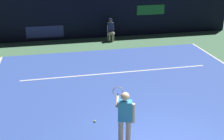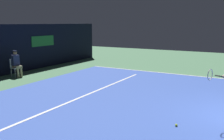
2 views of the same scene
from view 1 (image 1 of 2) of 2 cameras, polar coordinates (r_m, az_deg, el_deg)
ground_plane at (r=11.38m, az=3.05°, el=-3.99°), size 33.93×33.93×0.00m
court_surface at (r=11.38m, az=3.05°, el=-3.97°), size 10.70×10.11×0.01m
line_service at (r=12.93m, az=1.01°, el=-0.54°), size 8.34×0.10×0.01m
back_wall at (r=18.16m, az=-3.33°, el=10.41°), size 17.58×0.33×2.60m
tennis_player at (r=7.75m, az=2.49°, el=-9.22°), size 0.51×1.03×1.73m
line_judge_on_chair at (r=17.52m, az=-0.24°, el=7.95°), size 0.49×0.57×1.32m
tennis_ball at (r=9.36m, az=-3.39°, el=-9.96°), size 0.07×0.07×0.07m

